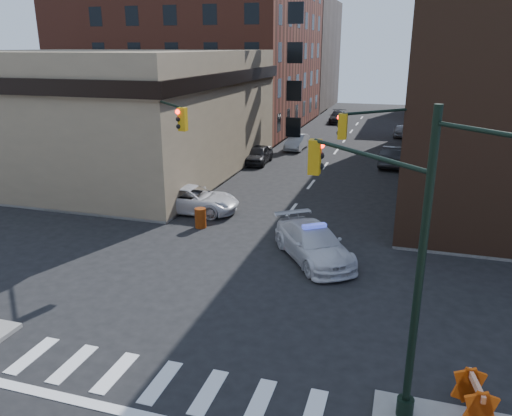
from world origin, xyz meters
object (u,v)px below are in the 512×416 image
Objects in this scene: parked_car_wfar at (297,142)px; barricade_se_a at (474,397)px; barricade_nw_a at (125,201)px; pickup at (192,199)px; police_car at (313,243)px; parked_car_wnear at (258,155)px; barrel_bank at (200,218)px; pedestrian_b at (148,186)px; pedestrian_a at (178,191)px; parked_car_enear at (393,156)px; barrel_road at (318,257)px.

parked_car_wfar reaches higher than barricade_se_a.
barricade_nw_a is (-17.99, 12.72, -0.06)m from barricade_se_a.
pickup is 4.90× the size of barricade_nw_a.
police_car is 25.62m from parked_car_wfar.
parked_car_wnear is at bearing 78.80° from police_car.
pedestrian_b is at bearing 146.40° from barrel_bank.
barricade_se_a is (15.00, -13.85, -0.48)m from pedestrian_a.
barricade_nw_a is (-14.76, -16.58, -0.23)m from parked_car_enear.
pickup is 5.16× the size of barrel_bank.
pickup is 3.51m from pedestrian_b.
barrel_road is 0.85× the size of barricade_nw_a.
barricade_nw_a is at bearing -106.95° from parked_car_wnear.
parked_car_wnear is (0.04, 13.35, -0.03)m from pickup.
police_car is at bearing 88.66° from parked_car_enear.
pedestrian_a is (-2.77, -19.88, 0.41)m from parked_car_wfar.
barricade_nw_a is (-3.95, -0.93, -0.20)m from pickup.
parked_car_wnear is at bearing -0.97° from pickup.
parked_car_enear reaches higher than barricade_se_a.
barricade_se_a is at bearing -63.93° from parked_car_wnear.
police_car is at bearing -6.40° from barricade_nw_a.
barricade_se_a is (14.00, -27.00, -0.10)m from parked_car_wnear.
barrel_road is (6.67, -25.65, -0.22)m from parked_car_wfar.
pickup is 19.02m from parked_car_enear.
barrel_bank is (1.52, -2.35, -0.23)m from pickup.
police_car is at bearing -11.50° from pedestrian_b.
pedestrian_b is 13.52m from barrel_road.
parked_car_wnear is 2.42× the size of pedestrian_b.
barricade_se_a is (12.23, -33.73, -0.07)m from parked_car_wfar.
barricade_se_a is at bearing -32.34° from pedestrian_a.
pickup is at bearing 122.95° from barrel_bank.
pedestrian_a is 11.08m from barrel_road.
pickup is 4.29× the size of barricade_se_a.
parked_car_wfar is 20.08m from pedestrian_a.
parked_car_enear is at bearing 83.74° from barrel_road.
barricade_nw_a is at bearing -149.03° from pedestrian_a.
parked_car_enear is at bearing 62.72° from barrel_bank.
barrel_road is at bearing -13.94° from pedestrian_b.
parked_car_enear is (10.77, 2.30, 0.07)m from parked_car_wnear.
barrel_road is 7.67m from barrel_bank.
police_car is at bearing 114.21° from barrel_road.
parked_car_wfar is at bearing 104.57° from barrel_road.
barricade_nw_a is at bearing 54.52° from parked_car_enear.
pedestrian_a is at bearing 134.31° from barrel_bank.
pedestrian_a is 3.24m from barricade_nw_a.
parked_car_wnear reaches higher than barricade_se_a.
pedestrian_a is at bearing 148.56° from barrel_road.
police_car reaches higher than barrel_road.
barricade_nw_a reaches higher than barrel_road.
barricade_se_a is at bearing -24.06° from barricade_nw_a.
barrel_road is at bearing -24.88° from barrel_bank.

